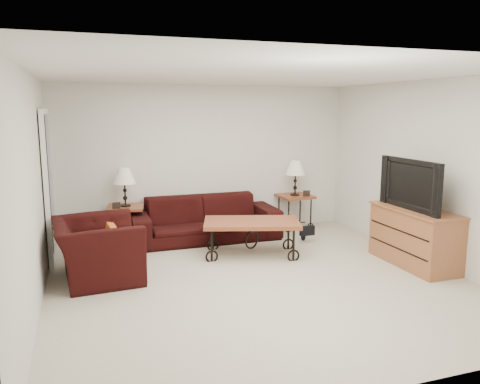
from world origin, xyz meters
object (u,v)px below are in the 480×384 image
(side_table_left, at_px, (126,225))
(coffee_table, at_px, (252,238))
(tv_stand, at_px, (414,237))
(backpack, at_px, (304,226))
(armchair, at_px, (98,250))
(lamp_right, at_px, (295,178))
(side_table_right, at_px, (295,212))
(television, at_px, (417,184))
(lamp_left, at_px, (125,187))
(sofa, at_px, (205,219))

(side_table_left, height_order, coffee_table, side_table_left)
(tv_stand, bearing_deg, backpack, 119.88)
(coffee_table, xyz_separation_m, armchair, (-2.15, -0.30, 0.12))
(side_table_left, xyz_separation_m, tv_stand, (3.62, -2.31, 0.09))
(backpack, bearing_deg, side_table_left, 173.75)
(side_table_left, xyz_separation_m, armchair, (-0.49, -1.50, 0.07))
(tv_stand, bearing_deg, lamp_right, 106.89)
(tv_stand, bearing_deg, side_table_right, 106.89)
(backpack, bearing_deg, television, -51.45)
(lamp_right, bearing_deg, coffee_table, -136.09)
(coffee_table, bearing_deg, backpack, 23.00)
(lamp_left, distance_m, backpack, 2.90)
(backpack, bearing_deg, tv_stand, -50.89)
(television, bearing_deg, side_table_left, -122.72)
(sofa, distance_m, armchair, 2.17)
(lamp_left, xyz_separation_m, tv_stand, (3.62, -2.31, -0.51))
(sofa, relative_size, tv_stand, 1.83)
(side_table_left, bearing_deg, tv_stand, -32.58)
(side_table_right, height_order, coffee_table, side_table_right)
(lamp_left, distance_m, television, 4.28)
(lamp_right, bearing_deg, side_table_right, 0.00)
(sofa, xyz_separation_m, television, (2.37, -2.13, 0.77))
(sofa, height_order, backpack, sofa)
(lamp_left, xyz_separation_m, coffee_table, (1.67, -1.20, -0.65))
(armchair, relative_size, tv_stand, 0.88)
(lamp_left, bearing_deg, backpack, -15.47)
(armchair, xyz_separation_m, tv_stand, (4.11, -0.81, 0.02))
(tv_stand, relative_size, television, 1.12)
(side_table_left, distance_m, television, 4.36)
(side_table_left, relative_size, coffee_table, 0.44)
(sofa, height_order, television, television)
(armchair, xyz_separation_m, backpack, (3.21, 0.75, -0.13))
(side_table_right, distance_m, lamp_right, 0.61)
(coffee_table, bearing_deg, lamp_left, 144.25)
(lamp_right, relative_size, armchair, 0.53)
(lamp_right, bearing_deg, armchair, -156.18)
(lamp_left, relative_size, lamp_right, 0.99)
(side_table_right, xyz_separation_m, coffee_table, (-1.25, -1.20, -0.05))
(lamp_left, bearing_deg, tv_stand, -32.58)
(side_table_left, xyz_separation_m, lamp_right, (2.92, -0.00, 0.61))
(sofa, height_order, lamp_left, lamp_left)
(lamp_right, bearing_deg, television, -73.56)
(side_table_right, distance_m, coffee_table, 1.73)
(side_table_right, xyz_separation_m, armchair, (-3.40, -1.50, 0.07))
(armchair, bearing_deg, side_table_right, -70.44)
(side_table_left, distance_m, lamp_right, 2.98)
(coffee_table, bearing_deg, television, -29.93)
(side_table_right, bearing_deg, lamp_left, 180.00)
(sofa, xyz_separation_m, side_table_left, (-1.23, 0.18, -0.05))
(coffee_table, distance_m, tv_stand, 2.25)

